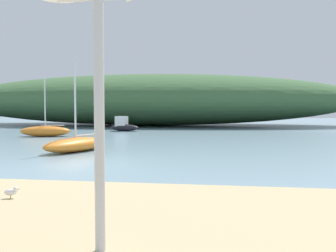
% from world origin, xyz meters
% --- Properties ---
extents(ground_plane, '(120.00, 120.00, 0.00)m').
position_xyz_m(ground_plane, '(0.00, 0.00, 0.00)').
color(ground_plane, '#7A99A8').
extents(distant_hill, '(45.35, 14.66, 5.53)m').
position_xyz_m(distant_hill, '(-3.60, 27.88, 2.76)').
color(distant_hill, '#3D6038').
rests_on(distant_hill, ground).
extents(mast_structure, '(1.40, 0.54, 3.38)m').
position_xyz_m(mast_structure, '(2.90, -7.32, 3.00)').
color(mast_structure, silver).
rests_on(mast_structure, beach_sand).
extents(motorboat_west_reach, '(2.68, 1.41, 1.21)m').
position_xyz_m(motorboat_west_reach, '(-3.18, 17.17, 0.43)').
color(motorboat_west_reach, black).
rests_on(motorboat_west_reach, ground).
extents(sailboat_by_sandbar, '(3.40, 1.80, 3.99)m').
position_xyz_m(sailboat_by_sandbar, '(-6.76, 10.96, 0.36)').
color(sailboat_by_sandbar, orange).
rests_on(sailboat_by_sandbar, ground).
extents(sailboat_mid_channel, '(2.42, 3.60, 4.03)m').
position_xyz_m(sailboat_mid_channel, '(-1.55, 3.42, 0.32)').
color(sailboat_mid_channel, orange).
rests_on(sailboat_mid_channel, ground).
extents(seagull_near_waterline, '(0.29, 0.16, 0.21)m').
position_xyz_m(seagull_near_waterline, '(0.77, -5.18, 0.32)').
color(seagull_near_waterline, orange).
rests_on(seagull_near_waterline, beach_sand).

